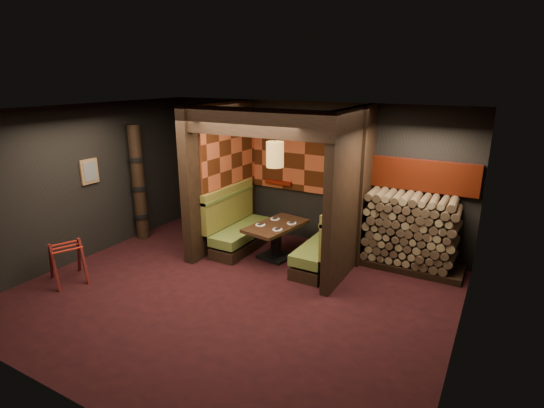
{
  "coord_description": "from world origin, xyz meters",
  "views": [
    {
      "loc": [
        3.51,
        -4.94,
        3.33
      ],
      "look_at": [
        0.0,
        1.3,
        1.15
      ],
      "focal_mm": 28.0,
      "sensor_mm": 36.0,
      "label": 1
    }
  ],
  "objects_px": {
    "totem_column": "(139,184)",
    "booth_bench_left": "(239,229)",
    "firewood_stack": "(415,233)",
    "booth_bench_right": "(327,247)",
    "luggage_rack": "(67,260)",
    "dining_table": "(276,236)",
    "pendant_lamp": "(275,154)"
  },
  "relations": [
    {
      "from": "totem_column",
      "to": "booth_bench_left",
      "type": "bearing_deg",
      "value": 14.75
    },
    {
      "from": "totem_column",
      "to": "firewood_stack",
      "type": "height_order",
      "value": "totem_column"
    },
    {
      "from": "booth_bench_left",
      "to": "firewood_stack",
      "type": "relative_size",
      "value": 0.92
    },
    {
      "from": "booth_bench_left",
      "to": "dining_table",
      "type": "height_order",
      "value": "booth_bench_left"
    },
    {
      "from": "pendant_lamp",
      "to": "booth_bench_left",
      "type": "bearing_deg",
      "value": 172.35
    },
    {
      "from": "totem_column",
      "to": "pendant_lamp",
      "type": "bearing_deg",
      "value": 8.21
    },
    {
      "from": "booth_bench_left",
      "to": "pendant_lamp",
      "type": "relative_size",
      "value": 1.48
    },
    {
      "from": "booth_bench_right",
      "to": "pendant_lamp",
      "type": "height_order",
      "value": "pendant_lamp"
    },
    {
      "from": "booth_bench_left",
      "to": "booth_bench_right",
      "type": "relative_size",
      "value": 1.0
    },
    {
      "from": "luggage_rack",
      "to": "firewood_stack",
      "type": "bearing_deg",
      "value": 33.9
    },
    {
      "from": "booth_bench_left",
      "to": "totem_column",
      "type": "distance_m",
      "value": 2.3
    },
    {
      "from": "booth_bench_right",
      "to": "dining_table",
      "type": "xyz_separation_m",
      "value": [
        -1.0,
        -0.07,
        0.04
      ]
    },
    {
      "from": "firewood_stack",
      "to": "booth_bench_left",
      "type": "bearing_deg",
      "value": -167.83
    },
    {
      "from": "booth_bench_right",
      "to": "firewood_stack",
      "type": "distance_m",
      "value": 1.55
    },
    {
      "from": "luggage_rack",
      "to": "dining_table",
      "type": "bearing_deg",
      "value": 44.62
    },
    {
      "from": "booth_bench_left",
      "to": "totem_column",
      "type": "height_order",
      "value": "totem_column"
    },
    {
      "from": "booth_bench_left",
      "to": "totem_column",
      "type": "bearing_deg",
      "value": -165.25
    },
    {
      "from": "luggage_rack",
      "to": "totem_column",
      "type": "xyz_separation_m",
      "value": [
        -0.4,
        2.07,
        0.81
      ]
    },
    {
      "from": "booth_bench_left",
      "to": "firewood_stack",
      "type": "bearing_deg",
      "value": 12.17
    },
    {
      "from": "booth_bench_left",
      "to": "pendant_lamp",
      "type": "xyz_separation_m",
      "value": [
        0.89,
        -0.12,
        1.59
      ]
    },
    {
      "from": "booth_bench_right",
      "to": "pendant_lamp",
      "type": "distance_m",
      "value": 1.89
    },
    {
      "from": "dining_table",
      "to": "luggage_rack",
      "type": "bearing_deg",
      "value": -135.38
    },
    {
      "from": "firewood_stack",
      "to": "luggage_rack",
      "type": "bearing_deg",
      "value": -146.1
    },
    {
      "from": "booth_bench_right",
      "to": "luggage_rack",
      "type": "height_order",
      "value": "booth_bench_right"
    },
    {
      "from": "booth_bench_left",
      "to": "totem_column",
      "type": "xyz_separation_m",
      "value": [
        -2.09,
        -0.55,
        0.79
      ]
    },
    {
      "from": "dining_table",
      "to": "firewood_stack",
      "type": "relative_size",
      "value": 0.79
    },
    {
      "from": "pendant_lamp",
      "to": "booth_bench_right",
      "type": "bearing_deg",
      "value": 6.83
    },
    {
      "from": "dining_table",
      "to": "firewood_stack",
      "type": "bearing_deg",
      "value": 18.11
    },
    {
      "from": "dining_table",
      "to": "firewood_stack",
      "type": "xyz_separation_m",
      "value": [
        2.35,
        0.77,
        0.24
      ]
    },
    {
      "from": "dining_table",
      "to": "pendant_lamp",
      "type": "distance_m",
      "value": 1.56
    },
    {
      "from": "booth_bench_left",
      "to": "firewood_stack",
      "type": "height_order",
      "value": "firewood_stack"
    },
    {
      "from": "booth_bench_right",
      "to": "totem_column",
      "type": "height_order",
      "value": "totem_column"
    }
  ]
}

